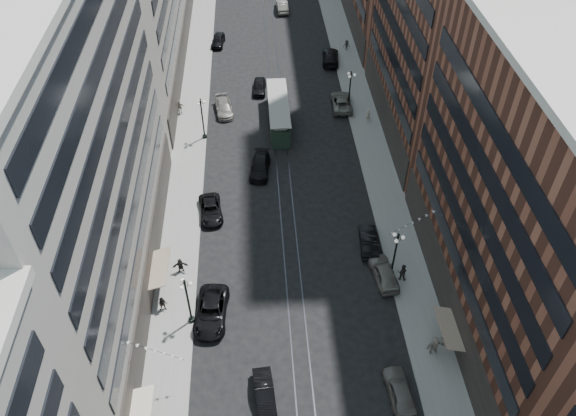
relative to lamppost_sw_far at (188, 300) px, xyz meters
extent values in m
plane|color=black|center=(9.20, 32.00, -3.10)|extent=(220.00, 220.00, 0.00)
cube|color=gray|center=(-1.80, 42.00, -3.02)|extent=(4.00, 180.00, 0.15)
cube|color=gray|center=(20.20, 42.00, -3.02)|extent=(4.00, 180.00, 0.15)
cube|color=#2D2D33|center=(8.50, 42.00, -3.09)|extent=(0.12, 180.00, 0.02)
cube|color=#2D2D33|center=(9.90, 42.00, -3.09)|extent=(0.12, 180.00, 0.02)
cube|color=gray|center=(-7.80, 5.00, 10.90)|extent=(8.00, 36.00, 28.00)
cube|color=brown|center=(26.20, 0.00, 8.90)|extent=(8.00, 30.00, 24.00)
cylinder|color=black|center=(0.00, 0.00, -2.80)|extent=(0.56, 0.56, 0.30)
cylinder|color=black|center=(0.00, 0.00, -0.35)|extent=(0.18, 0.18, 5.20)
sphere|color=black|center=(0.00, 0.00, 2.45)|extent=(0.24, 0.24, 0.24)
sphere|color=white|center=(0.45, 0.00, 2.05)|extent=(0.36, 0.36, 0.36)
sphere|color=white|center=(-0.22, 0.39, 2.05)|extent=(0.36, 0.36, 0.36)
sphere|color=white|center=(-0.22, -0.39, 2.05)|extent=(0.36, 0.36, 0.36)
cylinder|color=black|center=(0.00, 27.00, -2.80)|extent=(0.56, 0.56, 0.30)
cylinder|color=black|center=(0.00, 27.00, -0.35)|extent=(0.18, 0.18, 5.20)
sphere|color=black|center=(0.00, 27.00, 2.45)|extent=(0.24, 0.24, 0.24)
sphere|color=white|center=(0.45, 27.00, 2.05)|extent=(0.36, 0.36, 0.36)
sphere|color=white|center=(-0.22, 27.39, 2.05)|extent=(0.36, 0.36, 0.36)
sphere|color=white|center=(-0.22, 26.61, 2.05)|extent=(0.36, 0.36, 0.36)
cylinder|color=black|center=(18.40, 4.00, -2.80)|extent=(0.56, 0.56, 0.30)
cylinder|color=black|center=(18.40, 4.00, -0.35)|extent=(0.18, 0.18, 5.20)
sphere|color=black|center=(18.40, 4.00, 2.45)|extent=(0.24, 0.24, 0.24)
sphere|color=white|center=(18.85, 4.00, 2.05)|extent=(0.36, 0.36, 0.36)
sphere|color=white|center=(18.18, 4.39, 2.05)|extent=(0.36, 0.36, 0.36)
sphere|color=white|center=(18.18, 3.61, 2.05)|extent=(0.36, 0.36, 0.36)
cylinder|color=black|center=(18.40, 32.00, -2.80)|extent=(0.56, 0.56, 0.30)
cylinder|color=black|center=(18.40, 32.00, -0.35)|extent=(0.18, 0.18, 5.20)
sphere|color=black|center=(18.40, 32.00, 2.45)|extent=(0.24, 0.24, 0.24)
sphere|color=white|center=(18.85, 32.00, 2.05)|extent=(0.36, 0.36, 0.36)
sphere|color=white|center=(18.18, 32.39, 2.05)|extent=(0.36, 0.36, 0.36)
sphere|color=white|center=(18.18, 31.61, 2.05)|extent=(0.36, 0.36, 0.36)
cube|color=#213527|center=(9.20, 29.69, -1.90)|extent=(2.29, 11.01, 2.39)
cube|color=gray|center=(9.20, 29.69, -0.44)|extent=(1.47, 10.09, 0.55)
cube|color=gray|center=(9.20, 29.69, -0.07)|extent=(2.48, 11.19, 0.14)
cylinder|color=black|center=(9.20, 25.56, -2.78)|extent=(2.11, 0.64, 0.64)
cylinder|color=black|center=(9.20, 33.82, -2.78)|extent=(2.11, 0.64, 0.64)
imported|color=black|center=(1.73, 0.36, -2.29)|extent=(3.18, 6.02, 1.61)
imported|color=#636158|center=(16.57, -8.10, -2.33)|extent=(2.19, 4.65, 1.54)
imported|color=black|center=(6.09, -7.57, -2.40)|extent=(1.87, 4.36, 1.40)
imported|color=black|center=(-2.52, 1.31, -2.14)|extent=(0.79, 0.44, 1.62)
imported|color=beige|center=(21.40, -3.19, -2.12)|extent=(0.71, 1.05, 1.65)
imported|color=black|center=(1.23, 13.45, -2.42)|extent=(2.87, 5.15, 1.36)
imported|color=slate|center=(2.26, 32.56, -2.37)|extent=(2.70, 5.24, 1.45)
imported|color=black|center=(1.06, 51.15, -2.34)|extent=(2.33, 4.61, 1.51)
imported|color=black|center=(16.88, 7.82, -2.33)|extent=(1.99, 4.76, 1.53)
imported|color=#68675C|center=(17.60, 32.80, -2.33)|extent=(2.79, 5.65, 1.54)
imported|color=black|center=(17.60, 44.74, -2.27)|extent=(2.95, 5.94, 1.66)
imported|color=black|center=(7.00, 37.35, -2.38)|extent=(2.00, 4.34, 1.44)
imported|color=slate|center=(11.60, 62.67, -2.25)|extent=(1.96, 5.17, 1.68)
imported|color=black|center=(-1.32, 5.74, -2.16)|extent=(1.50, 0.59, 1.58)
imported|color=#B0A292|center=(-3.30, 32.48, -1.99)|extent=(1.15, 0.58, 1.90)
imported|color=black|center=(19.23, 3.43, -2.01)|extent=(1.02, 0.77, 1.87)
imported|color=beige|center=(20.43, 29.25, -2.09)|extent=(0.70, 0.54, 1.71)
imported|color=black|center=(20.42, 47.90, -2.17)|extent=(1.04, 0.51, 1.56)
imported|color=slate|center=(17.60, 3.72, -2.27)|extent=(2.51, 5.02, 1.64)
imported|color=black|center=(6.59, 20.16, -2.35)|extent=(2.77, 5.35, 1.48)
imported|color=gray|center=(20.23, -4.49, -2.00)|extent=(1.82, 0.77, 1.90)
camera|label=1|loc=(6.47, -29.37, 37.83)|focal=35.00mm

